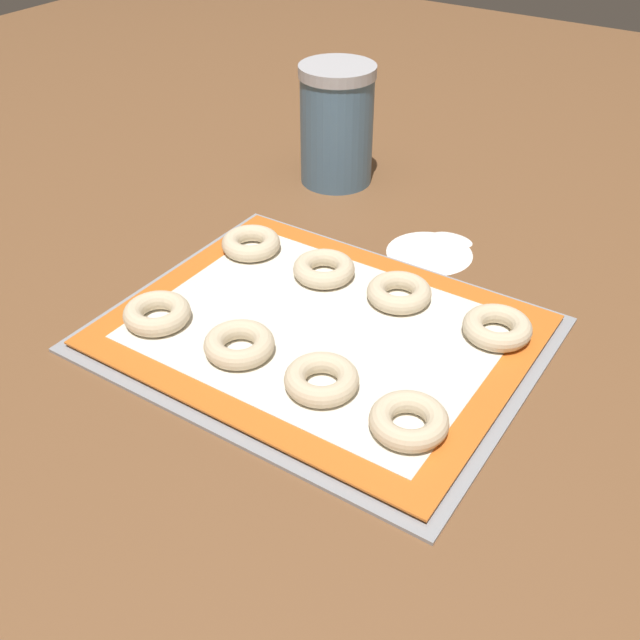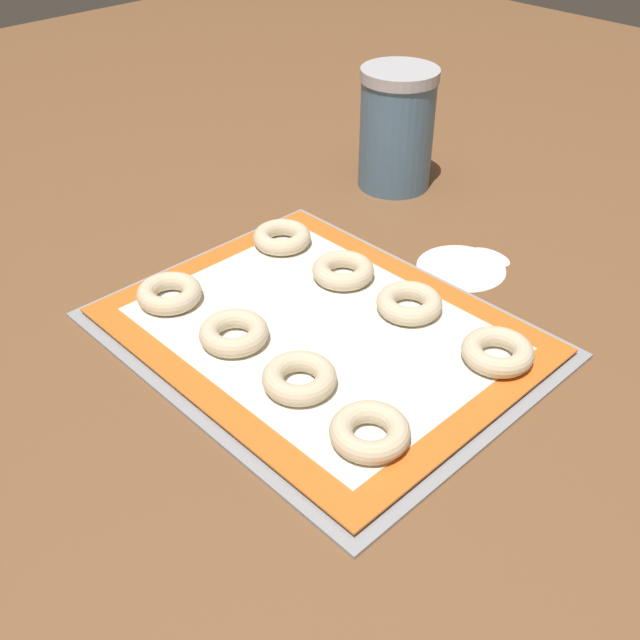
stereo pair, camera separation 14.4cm
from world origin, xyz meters
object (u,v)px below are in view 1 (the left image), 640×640
Objects in this scene: bagel_front_far_left at (157,313)px; bagel_front_far_right at (409,421)px; bagel_back_far_left at (251,243)px; bagel_back_mid_right at (399,292)px; bagel_front_mid_left at (239,344)px; baking_tray at (320,333)px; bagel_front_mid_right at (322,379)px; flour_canister at (337,125)px; bagel_back_mid_left at (324,269)px; bagel_back_far_right at (497,327)px.

bagel_front_far_left is 1.00× the size of bagel_front_far_right.
bagel_back_far_left is 1.00× the size of bagel_back_mid_right.
baking_tray is at bearing 60.23° from bagel_front_mid_left.
baking_tray is 0.10m from bagel_front_mid_right.
bagel_front_mid_left is 0.21m from bagel_back_far_left.
bagel_front_far_right is 1.00× the size of bagel_back_mid_right.
bagel_front_far_left is 0.43× the size of flour_canister.
bagel_back_far_right is (0.22, 0.00, 0.00)m from bagel_back_mid_left.
baking_tray is 2.62× the size of flour_canister.
bagel_front_far_right is 0.55m from flour_canister.
bagel_front_far_left and bagel_front_mid_right have the same top height.
baking_tray is 6.15× the size of bagel_front_mid_left.
baking_tray is at bearing -60.29° from flour_canister.
bagel_front_mid_right is 0.43× the size of flour_canister.
bagel_back_mid_left and bagel_back_far_right have the same top height.
bagel_front_far_right is 0.27m from bagel_back_mid_left.
bagel_front_far_left is 1.00× the size of bagel_back_far_left.
bagel_back_far_right is at bearing -34.57° from flour_canister.
bagel_front_mid_left is at bearing -119.77° from baking_tray.
baking_tray is 0.10m from bagel_front_mid_left.
bagel_back_mid_right is at bearing 63.83° from baking_tray.
bagel_front_mid_right is at bearing -87.09° from bagel_back_mid_right.
bagel_front_mid_right reaches higher than baking_tray.
bagel_front_mid_right is (0.10, 0.00, 0.00)m from bagel_front_mid_left.
bagel_back_mid_right and bagel_back_far_right have the same top height.
bagel_front_far_right is 0.36m from bagel_back_far_left.
flour_canister is (-0.14, 0.25, 0.06)m from bagel_back_mid_left.
bagel_front_far_right is (0.10, -0.00, 0.00)m from bagel_front_mid_right.
baking_tray is 0.11m from bagel_back_mid_right.
baking_tray is at bearing -116.17° from bagel_back_mid_right.
bagel_front_far_left is 0.43m from flour_canister.
flour_canister is (-0.15, 0.42, 0.06)m from bagel_front_mid_left.
bagel_back_mid_left is at bearing 139.69° from bagel_front_far_right.
bagel_front_mid_right is 1.00× the size of bagel_back_mid_left.
bagel_back_far_right is (0.33, 0.00, 0.00)m from bagel_back_far_left.
bagel_back_far_left is 0.21m from bagel_back_mid_right.
bagel_back_mid_left is 0.29m from flour_canister.
bagel_front_mid_right is 0.49m from flour_canister.
bagel_front_far_left is at bearing -150.75° from bagel_back_far_right.
flour_canister reaches higher than bagel_front_far_right.
bagel_front_far_left is 1.00× the size of bagel_back_mid_right.
bagel_back_mid_left is at bearing 120.66° from baking_tray.
bagel_front_mid_left is at bearing -117.87° from bagel_back_mid_right.
flour_canister reaches higher than bagel_back_mid_left.
bagel_front_far_left is at bearing -178.25° from bagel_front_mid_right.
flour_canister is (-0.04, 0.43, 0.06)m from bagel_front_far_left.
baking_tray is 6.15× the size of bagel_front_far_right.
flour_canister is (-0.19, 0.34, 0.08)m from baking_tray.
flour_canister reaches higher than bagel_front_mid_right.
bagel_front_mid_left and bagel_back_mid_right have the same top height.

